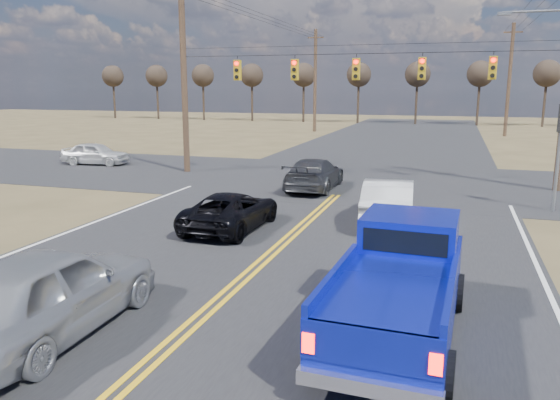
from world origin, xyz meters
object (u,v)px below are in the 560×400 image
(silver_suv, at_px, (47,291))
(cross_car_west, at_px, (95,154))
(pickup_truck, at_px, (400,285))
(dgrey_car_queue, at_px, (314,174))
(white_car_queue, at_px, (388,201))
(black_suv, at_px, (231,211))

(silver_suv, bearing_deg, cross_car_west, -57.14)
(pickup_truck, distance_m, dgrey_car_queue, 14.63)
(pickup_truck, distance_m, silver_suv, 6.43)
(silver_suv, xyz_separation_m, white_car_queue, (4.93, 10.49, -0.10))
(white_car_queue, bearing_deg, black_suv, 22.48)
(white_car_queue, xyz_separation_m, dgrey_car_queue, (-3.86, 5.18, -0.06))
(cross_car_west, bearing_deg, silver_suv, -151.91)
(black_suv, relative_size, cross_car_west, 1.12)
(cross_car_west, bearing_deg, pickup_truck, -138.13)
(black_suv, distance_m, white_car_queue, 5.27)
(pickup_truck, bearing_deg, silver_suv, -159.93)
(pickup_truck, xyz_separation_m, white_car_queue, (-1.19, 8.55, -0.23))
(pickup_truck, bearing_deg, cross_car_west, 140.33)
(dgrey_car_queue, bearing_deg, silver_suv, 85.62)
(dgrey_car_queue, bearing_deg, black_suv, 83.16)
(pickup_truck, relative_size, cross_car_west, 1.42)
(cross_car_west, bearing_deg, white_car_queue, -122.07)
(white_car_queue, height_order, cross_car_west, white_car_queue)
(silver_suv, bearing_deg, black_suv, -92.79)
(pickup_truck, xyz_separation_m, cross_car_west, (-19.16, 17.36, -0.32))
(pickup_truck, relative_size, white_car_queue, 1.20)
(black_suv, height_order, cross_car_west, cross_car_west)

